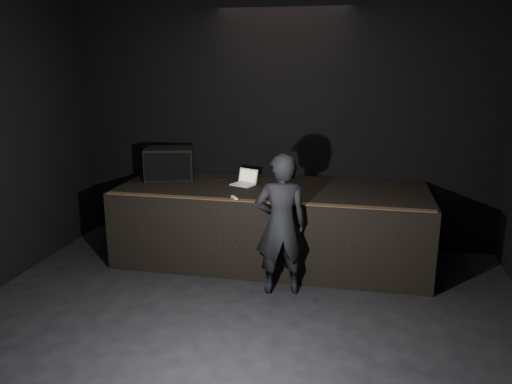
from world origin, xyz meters
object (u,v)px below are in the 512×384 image
at_px(stage_monitor, 170,163).
at_px(person, 281,225).
at_px(beer_can, 284,188).
at_px(laptop, 245,181).
at_px(stage_riser, 272,224).

bearing_deg(stage_monitor, person, -48.09).
bearing_deg(beer_can, person, -83.95).
relative_size(stage_monitor, laptop, 2.05).
relative_size(stage_riser, person, 2.45).
xyz_separation_m(stage_riser, person, (0.27, -0.95, 0.32)).
height_order(stage_monitor, beer_can, stage_monitor).
xyz_separation_m(stage_monitor, laptop, (1.10, -0.10, -0.17)).
relative_size(laptop, person, 0.22).
distance_m(stage_monitor, laptop, 1.12).
relative_size(beer_can, person, 0.11).
distance_m(laptop, person, 1.25).
bearing_deg(stage_monitor, laptop, -20.53).
bearing_deg(laptop, beer_can, -13.31).
height_order(stage_monitor, laptop, stage_monitor).
height_order(beer_can, person, person).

